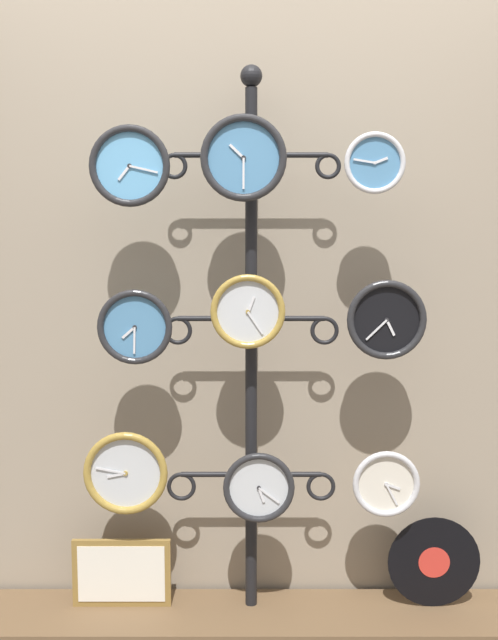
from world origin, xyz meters
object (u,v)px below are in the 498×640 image
clock_bottom_right (384,483)px  clock_top_left (127,166)px  clock_middle_left (133,327)px  clock_bottom_center (257,487)px  clock_bottom_left (123,473)px  clock_top_center (241,158)px  vinyl_record (432,562)px  clock_middle_right (384,320)px  clock_middle_center (246,312)px  picture_frame (119,573)px  clock_top_right (372,163)px  display_stand (249,416)px

clock_bottom_right → clock_top_left: bearing=-178.8°
clock_middle_left → clock_top_left: bearing=-136.5°
clock_bottom_center → clock_bottom_right: size_ratio=1.05×
clock_bottom_left → clock_bottom_right: clock_bottom_left is taller
clock_top_left → clock_top_center: (0.40, 0.00, 0.03)m
clock_top_left → vinyl_record: clock_top_left is taller
clock_top_center → clock_middle_right: 0.76m
clock_middle_center → clock_bottom_right: 0.81m
clock_middle_center → picture_frame: 1.12m
picture_frame → clock_middle_left: bearing=-46.3°
clock_middle_right → clock_bottom_center: (-0.46, -0.02, -0.61)m
clock_top_left → picture_frame: size_ratio=0.76×
clock_middle_right → vinyl_record: clock_middle_right is taller
clock_bottom_center → picture_frame: bearing=169.8°
clock_top_center → vinyl_record: clock_top_center is taller
clock_top_right → clock_middle_right: 0.55m
clock_middle_left → clock_middle_center: 0.41m
clock_top_left → clock_bottom_right: size_ratio=1.14×
display_stand → clock_middle_right: size_ratio=7.25×
clock_top_center → clock_middle_center: bearing=30.9°
clock_bottom_left → clock_bottom_center: 0.49m
clock_top_left → clock_bottom_center: bearing=-0.5°
display_stand → clock_middle_left: display_stand is taller
clock_middle_left → picture_frame: (-0.08, 0.08, -0.96)m
clock_middle_left → clock_middle_right: (0.90, 0.01, 0.02)m
clock_top_center → clock_middle_left: clock_top_center is taller
clock_middle_center → clock_bottom_center: size_ratio=1.02×
picture_frame → clock_top_center: bearing=-10.9°
clock_middle_right → clock_bottom_center: 0.76m
clock_top_right → clock_bottom_left: clock_top_right is taller
vinyl_record → picture_frame: (-1.19, 0.00, -0.04)m
clock_top_right → clock_bottom_right: size_ratio=0.87×
clock_top_left → clock_bottom_center: (0.45, -0.00, -1.15)m
vinyl_record → clock_bottom_center: bearing=-172.3°
clock_middle_left → clock_middle_center: (0.40, 0.00, 0.06)m
clock_middle_right → picture_frame: (-0.98, 0.07, -0.98)m
clock_middle_left → clock_bottom_right: 1.08m
clock_middle_center → clock_bottom_center: clock_middle_center is taller
clock_top_right → clock_middle_center: size_ratio=0.80×
clock_middle_left → clock_middle_center: size_ratio=1.01×
clock_top_right → clock_bottom_right: bearing=13.9°
picture_frame → clock_top_left: bearing=-51.4°
vinyl_record → clock_top_right: bearing=-162.6°
clock_middle_left → clock_top_right: bearing=-0.3°
clock_top_left → clock_bottom_left: 1.11m
clock_bottom_left → clock_middle_left: bearing=-20.7°
clock_top_left → clock_middle_center: size_ratio=1.06×
clock_bottom_left → picture_frame: size_ratio=0.83×
clock_middle_left → picture_frame: clock_middle_left is taller
picture_frame → clock_middle_right: bearing=-4.3°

